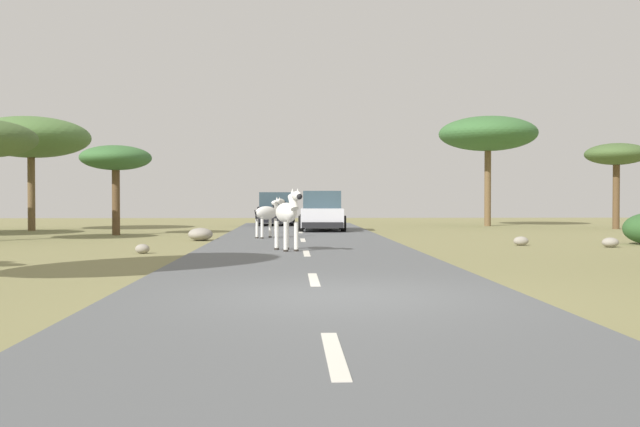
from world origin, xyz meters
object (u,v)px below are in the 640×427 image
Objects in this scene: car_1 at (322,212)px; tree_7 at (616,156)px; rock_1 at (521,241)px; tree_2 at (31,138)px; zebra_1 at (268,213)px; tree_6 at (116,159)px; zebra_0 at (287,214)px; rock_3 at (610,242)px; tree_4 at (488,134)px; rock_2 at (142,249)px; rock_0 at (201,234)px; car_0 at (275,210)px.

tree_7 is (14.19, 2.02, 2.67)m from car_1.
tree_7 reaches higher than car_1.
tree_2 is at bearing 148.78° from rock_1.
zebra_1 is 0.41× the size of tree_6.
zebra_0 is 3.44× the size of rock_3.
car_1 is 11.63m from rock_1.
tree_4 reaches higher than tree_2.
rock_1 reaches higher than rock_2.
tree_6 is 0.87× the size of tree_7.
rock_0 is 1.89× the size of rock_1.
car_1 reaches higher than rock_3.
zebra_0 is 19.46m from car_0.
tree_2 reaches higher than rock_2.
tree_6 is (-17.45, -9.14, -1.87)m from tree_4.
rock_0 is at bearing -81.99° from zebra_0.
car_0 is 20.48m from rock_3.
tree_4 is at bearing 53.17° from rock_2.
tree_2 is at bearing 136.02° from rock_0.
zebra_0 is 21.70m from tree_7.
zebra_0 is 0.29× the size of tree_4.
car_0 is 1.07× the size of tree_7.
car_1 is 13.71m from rock_3.
rock_2 is (-10.98, -2.88, -0.01)m from rock_1.
rock_2 is at bearing -72.95° from tree_6.
tree_6 is 6.29m from rock_0.
tree_7 is at bearing 55.06° from rock_1.
tree_2 is (-13.17, 1.34, 3.37)m from car_1.
rock_1 is at bearing 14.72° from rock_2.
car_0 is 11.74× the size of rock_2.
tree_4 is at bearing 90.93° from zebra_1.
tree_6 is at bearing -123.94° from car_0.
tree_7 reaches higher than rock_2.
rock_3 is (10.29, -4.73, -0.77)m from zebra_1.
car_1 reaches higher than zebra_0.
rock_3 is (12.58, -4.00, -0.07)m from rock_0.
car_0 reaches higher than rock_2.
rock_1 is at bearing -124.94° from tree_7.
tree_2 reaches higher than rock_3.
tree_2 is (-10.98, 7.65, 3.30)m from zebra_1.
car_1 is at bearing -171.88° from tree_7.
tree_2 is 27.38m from tree_7.
tree_2 reaches higher than car_1.
tree_7 is at bearing 37.66° from rock_2.
tree_6 reaches higher than car_1.
tree_6 is at bearing 133.25° from rock_0.
zebra_0 is 4.53× the size of rock_2.
tree_4 is (11.34, -0.43, 4.04)m from car_0.
tree_4 reaches higher than car_0.
rock_3 is at bearing 18.33° from zebra_1.
rock_2 is at bearing -142.34° from tree_7.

